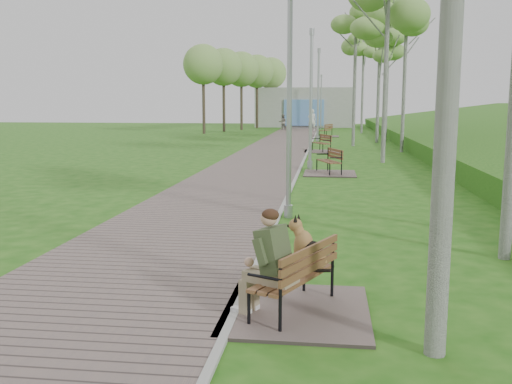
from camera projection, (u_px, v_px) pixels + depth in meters
The scene contains 20 objects.
ground at pixel (265, 248), 9.75m from camera, with size 120.00×120.00×0.00m, color #1E5611.
walkway at pixel (277, 148), 31.04m from camera, with size 3.50×67.00×0.04m, color #6A5A56.
kerb at pixel (309, 149), 30.82m from camera, with size 0.10×67.00×0.05m, color #999993.
building_north at pixel (305, 107), 59.59m from camera, with size 10.00×5.20×4.00m.
bench_main at pixel (289, 279), 6.69m from camera, with size 1.71×1.90×1.49m.
bench_second at pixel (329, 168), 19.94m from camera, with size 1.79×1.99×1.10m.
bench_third at pixel (321, 148), 29.00m from camera, with size 1.77×1.97×1.09m.
bench_far at pixel (326, 134), 42.13m from camera, with size 1.86×2.07×1.14m.
lamp_post_near at pixel (289, 114), 12.04m from camera, with size 0.19×0.19×4.79m.
lamp_post_second at pixel (311, 104), 21.18m from camera, with size 0.20×0.20×5.16m.
lamp_post_third at pixel (318, 98), 36.73m from camera, with size 0.23×0.23×5.91m.
lamp_post_far at pixel (321, 104), 54.98m from camera, with size 0.20×0.20×5.15m.
pedestrian_near at pixel (312, 120), 49.63m from camera, with size 0.71×0.46×1.94m, color silver.
pedestrian_far at pixel (283, 122), 51.91m from camera, with size 0.71×0.55×1.46m, color gray.
birch_mid_b at pixel (388, 16), 28.31m from camera, with size 2.60×2.60×8.58m.
birch_mid_c at pixel (356, 14), 31.75m from camera, with size 2.96×2.96×9.35m.
birch_far_a at pixel (407, 22), 27.89m from camera, with size 2.54×2.54×8.14m.
birch_far_b at pixel (380, 44), 34.79m from camera, with size 2.52×2.52×7.65m.
birch_far_c at pixel (389, 16), 35.96m from camera, with size 2.46×2.46×10.07m.
birch_distant_a at pixel (364, 39), 45.59m from camera, with size 2.54×2.54×9.58m.
Camera 1 is at (1.06, -9.43, 2.47)m, focal length 40.00 mm.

